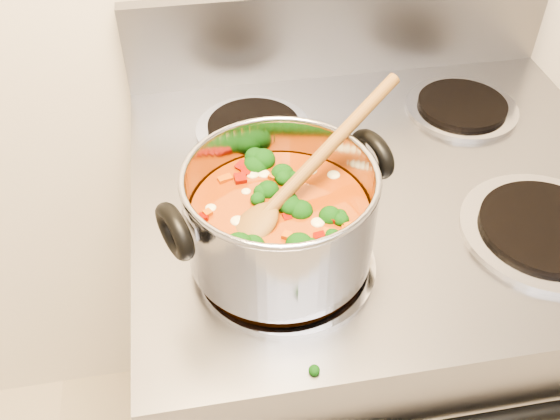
% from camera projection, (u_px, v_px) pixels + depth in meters
% --- Properties ---
extents(electric_range, '(0.76, 0.69, 1.08)m').
position_uv_depth(electric_range, '(359.00, 348.00, 1.26)').
color(electric_range, gray).
rests_on(electric_range, ground).
extents(stockpot, '(0.30, 0.24, 0.14)m').
position_uv_depth(stockpot, '(280.00, 217.00, 0.77)').
color(stockpot, '#A0A0A7').
rests_on(stockpot, electric_range).
extents(wooden_spoon, '(0.26, 0.20, 0.12)m').
position_uv_depth(wooden_spoon, '(292.00, 186.00, 0.75)').
color(wooden_spoon, brown).
rests_on(wooden_spoon, stockpot).
extents(cooktop_crumbs, '(0.14, 0.06, 0.01)m').
position_uv_depth(cooktop_crumbs, '(310.00, 178.00, 0.94)').
color(cooktop_crumbs, black).
rests_on(cooktop_crumbs, electric_range).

